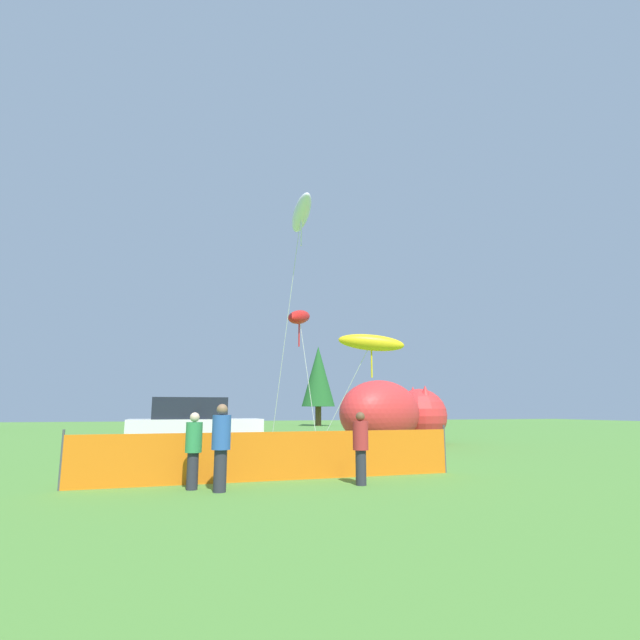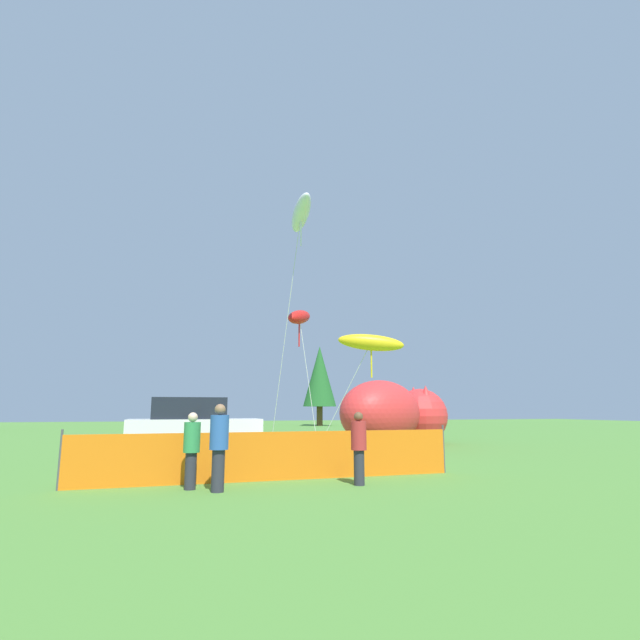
% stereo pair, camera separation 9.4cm
% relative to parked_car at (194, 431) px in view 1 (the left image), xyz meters
% --- Properties ---
extents(ground_plane, '(120.00, 120.00, 0.00)m').
position_rel_parked_car_xyz_m(ground_plane, '(3.76, -1.50, -1.00)').
color(ground_plane, '#548C38').
extents(parked_car, '(4.11, 1.84, 2.04)m').
position_rel_parked_car_xyz_m(parked_car, '(0.00, 0.00, 0.00)').
color(parked_car, white).
rests_on(parked_car, ground).
extents(folding_chair, '(0.59, 0.59, 0.90)m').
position_rel_parked_car_xyz_m(folding_chair, '(5.72, -0.94, -0.45)').
color(folding_chair, '#267F33').
rests_on(folding_chair, ground).
extents(inflatable_cat, '(6.81, 5.28, 3.00)m').
position_rel_parked_car_xyz_m(inflatable_cat, '(9.27, 5.53, 0.39)').
color(inflatable_cat, red).
rests_on(inflatable_cat, ground).
extents(safety_fence, '(9.36, 0.55, 1.26)m').
position_rel_parked_car_xyz_m(safety_fence, '(1.82, -4.41, -0.43)').
color(safety_fence, orange).
rests_on(safety_fence, ground).
extents(spectator_in_black_shirt, '(0.35, 0.35, 1.62)m').
position_rel_parked_car_xyz_m(spectator_in_black_shirt, '(3.52, -5.65, -0.12)').
color(spectator_in_black_shirt, '#2D2D38').
rests_on(spectator_in_black_shirt, ground).
extents(spectator_in_red_shirt, '(0.39, 0.39, 1.79)m').
position_rel_parked_car_xyz_m(spectator_in_red_shirt, '(0.39, -5.75, -0.02)').
color(spectator_in_red_shirt, '#2D2D38').
rests_on(spectator_in_red_shirt, ground).
extents(spectator_in_green_shirt, '(0.35, 0.35, 1.61)m').
position_rel_parked_car_xyz_m(spectator_in_green_shirt, '(-0.15, -5.27, -0.12)').
color(spectator_in_green_shirt, '#2D2D38').
rests_on(spectator_in_green_shirt, ground).
extents(kite_yellow_hero, '(3.03, 2.22, 4.57)m').
position_rel_parked_car_xyz_m(kite_yellow_hero, '(6.31, 0.63, 3.11)').
color(kite_yellow_hero, silver).
rests_on(kite_yellow_hero, ground).
extents(kite_white_ghost, '(1.08, 3.65, 9.67)m').
position_rel_parked_car_xyz_m(kite_white_ghost, '(3.69, 1.05, 8.07)').
color(kite_white_ghost, silver).
rests_on(kite_white_ghost, ground).
extents(kite_red_lizard, '(1.80, 1.90, 6.22)m').
position_rel_parked_car_xyz_m(kite_red_lizard, '(4.39, 4.24, 4.63)').
color(kite_red_lizard, silver).
rests_on(kite_red_lizard, ground).
extents(horizon_tree_west, '(3.45, 3.45, 8.24)m').
position_rel_parked_car_xyz_m(horizon_tree_west, '(13.48, 33.93, 4.06)').
color(horizon_tree_west, brown).
rests_on(horizon_tree_west, ground).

